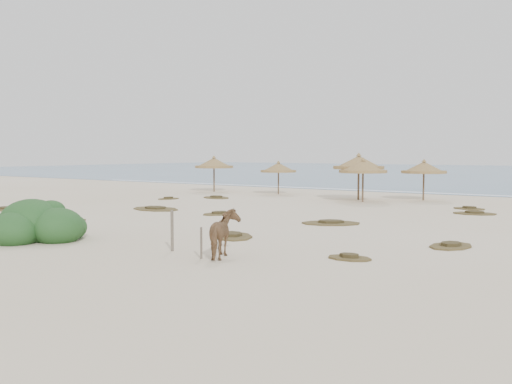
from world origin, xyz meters
TOP-DOWN VIEW (x-y plane):
  - ground at (0.00, 0.00)m, footprint 160.00×160.00m
  - foam_line at (0.00, 26.00)m, footprint 70.00×0.60m
  - palapa_0 at (-13.66, 17.94)m, footprint 3.80×3.80m
  - palapa_1 at (-7.89, 18.47)m, footprint 2.87×2.87m
  - palapa_2 at (-0.82, 17.24)m, footprint 3.84×3.84m
  - palapa_3 at (0.07, 15.98)m, footprint 3.63×3.63m
  - palapa_4 at (2.82, 19.37)m, footprint 3.61×3.61m
  - horse at (4.78, -4.16)m, footprint 1.48×1.85m
  - fence_post_near at (2.68, -4.19)m, footprint 0.11×0.11m
  - fence_post_far at (4.31, -4.67)m, footprint 0.07×0.07m
  - bush at (-2.98, -5.35)m, footprint 3.81×3.36m
  - scrub_0 at (-13.80, 0.19)m, footprint 2.65×2.02m
  - scrub_1 at (-7.22, 4.95)m, footprint 3.34×2.43m
  - scrub_2 at (-2.78, 4.99)m, footprint 1.63×2.07m
  - scrub_3 at (3.62, 4.86)m, footprint 3.10×2.84m
  - scrub_4 at (9.74, 1.67)m, footprint 1.49×2.04m
  - scrub_6 at (-9.41, 12.96)m, footprint 2.77×2.31m
  - scrub_7 at (7.76, 12.58)m, footprint 2.38×1.82m
  - scrub_8 at (-11.44, 10.39)m, footprint 1.31×1.73m
  - scrub_9 at (2.40, -0.71)m, footprint 2.72×2.67m
  - scrub_10 at (6.87, 15.01)m, footprint 1.92×1.41m
  - scrub_11 at (-6.85, -1.34)m, footprint 2.43×2.49m
  - scrub_12 at (7.92, -2.21)m, footprint 1.39×0.96m

SIDE VIEW (x-z plane):
  - ground at x=0.00m, z-range 0.00..0.00m
  - foam_line at x=0.00m, z-range 0.00..0.01m
  - scrub_0 at x=-13.80m, z-range -0.03..0.13m
  - scrub_2 at x=-2.78m, z-range -0.03..0.13m
  - scrub_8 at x=-11.44m, z-range -0.03..0.13m
  - scrub_1 at x=-7.22m, z-range -0.03..0.13m
  - scrub_3 at x=3.62m, z-range -0.03..0.13m
  - scrub_7 at x=7.76m, z-range -0.03..0.13m
  - scrub_9 at x=2.40m, z-range -0.03..0.13m
  - scrub_10 at x=6.87m, z-range -0.03..0.13m
  - scrub_12 at x=7.92m, z-range -0.03..0.13m
  - scrub_4 at x=9.74m, z-range -0.03..0.13m
  - scrub_6 at x=-9.41m, z-range -0.03..0.13m
  - scrub_11 at x=-6.85m, z-range -0.03..0.13m
  - fence_post_far at x=4.31m, z-range 0.00..0.94m
  - bush at x=-2.98m, z-range -0.29..1.41m
  - fence_post_near at x=2.68m, z-range 0.00..1.31m
  - horse at x=4.78m, z-range 0.00..1.43m
  - palapa_1 at x=-7.89m, z-range 0.70..3.22m
  - palapa_4 at x=2.82m, z-range 0.75..3.46m
  - palapa_3 at x=0.07m, z-range 0.78..3.61m
  - palapa_0 at x=-13.66m, z-range 0.80..3.69m
  - palapa_2 at x=-0.82m, z-range 0.86..3.99m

